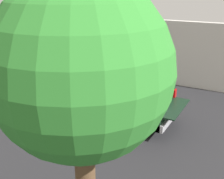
# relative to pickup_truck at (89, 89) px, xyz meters

# --- Properties ---
(ground_plane) EXTENTS (40.00, 40.00, 0.00)m
(ground_plane) POSITION_rel_pickup_truck_xyz_m (-0.37, -0.00, -0.96)
(ground_plane) COLOR #262628
(pickup_truck) EXTENTS (6.05, 2.06, 2.23)m
(pickup_truck) POSITION_rel_pickup_truck_xyz_m (0.00, 0.00, 0.00)
(pickup_truck) COLOR black
(pickup_truck) RESTS_ON ground_plane
(building_facade) EXTENTS (9.92, 0.36, 3.04)m
(building_facade) POSITION_rel_pickup_truck_xyz_m (-1.12, -4.88, 0.57)
(building_facade) COLOR silver
(building_facade) RESTS_ON ground_plane
(tree_background) EXTENTS (2.37, 2.37, 4.75)m
(tree_background) POSITION_rel_pickup_truck_xyz_m (-3.49, 5.45, 2.57)
(tree_background) COLOR brown
(tree_background) RESTS_ON ground_plane
(trash_can) EXTENTS (0.60, 0.60, 0.98)m
(trash_can) POSITION_rel_pickup_truck_xyz_m (2.62, -3.35, -0.46)
(trash_can) COLOR #1E592D
(trash_can) RESTS_ON ground_plane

